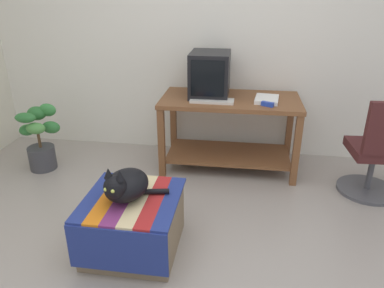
# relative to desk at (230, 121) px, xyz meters

# --- Properties ---
(ground_plane) EXTENTS (14.00, 14.00, 0.00)m
(ground_plane) POSITION_rel_desk_xyz_m (-0.22, -1.60, -0.49)
(ground_plane) COLOR #9E9389
(back_wall) EXTENTS (8.00, 0.10, 2.60)m
(back_wall) POSITION_rel_desk_xyz_m (-0.22, 0.45, 0.81)
(back_wall) COLOR silver
(back_wall) RESTS_ON ground_plane
(desk) EXTENTS (1.32, 0.69, 0.72)m
(desk) POSITION_rel_desk_xyz_m (0.00, 0.00, 0.00)
(desk) COLOR brown
(desk) RESTS_ON ground_plane
(tv_monitor) EXTENTS (0.37, 0.46, 0.42)m
(tv_monitor) POSITION_rel_desk_xyz_m (-0.21, 0.06, 0.43)
(tv_monitor) COLOR black
(tv_monitor) RESTS_ON desk
(keyboard) EXTENTS (0.40, 0.15, 0.02)m
(keyboard) POSITION_rel_desk_xyz_m (-0.16, -0.15, 0.24)
(keyboard) COLOR beige
(keyboard) RESTS_ON desk
(book) EXTENTS (0.24, 0.30, 0.03)m
(book) POSITION_rel_desk_xyz_m (0.34, -0.05, 0.25)
(book) COLOR white
(book) RESTS_ON desk
(ottoman_with_blanket) EXTENTS (0.63, 0.66, 0.40)m
(ottoman_with_blanket) POSITION_rel_desk_xyz_m (-0.57, -1.37, -0.29)
(ottoman_with_blanket) COLOR #7A664C
(ottoman_with_blanket) RESTS_ON ground_plane
(cat) EXTENTS (0.44, 0.40, 0.27)m
(cat) POSITION_rel_desk_xyz_m (-0.60, -1.39, 0.02)
(cat) COLOR black
(cat) RESTS_ON ottoman_with_blanket
(potted_plant) EXTENTS (0.41, 0.36, 0.65)m
(potted_plant) POSITION_rel_desk_xyz_m (-1.84, -0.33, -0.18)
(potted_plant) COLOR #3D3D42
(potted_plant) RESTS_ON ground_plane
(office_chair) EXTENTS (0.52, 0.52, 0.89)m
(office_chair) POSITION_rel_desk_xyz_m (1.28, -0.38, -0.11)
(office_chair) COLOR #4C4C51
(office_chair) RESTS_ON ground_plane
(stapler) EXTENTS (0.12, 0.08, 0.04)m
(stapler) POSITION_rel_desk_xyz_m (0.34, -0.21, 0.25)
(stapler) COLOR #2342B7
(stapler) RESTS_ON desk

